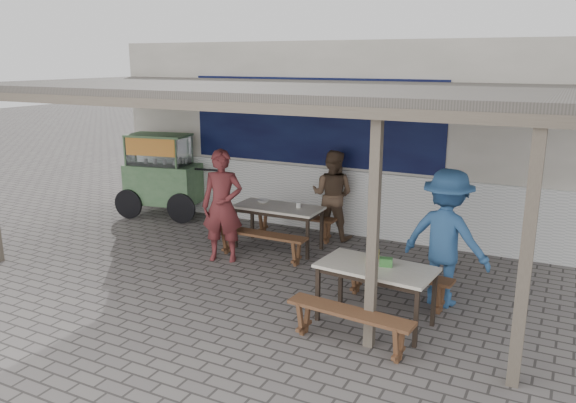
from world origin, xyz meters
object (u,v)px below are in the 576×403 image
(table_right, at_px, (376,272))
(condiment_jar, at_px, (299,205))
(table_left, at_px, (278,211))
(patron_right_table, at_px, (446,238))
(bench_left_street, at_px, (261,239))
(bench_left_wall, at_px, (294,220))
(condiment_bowl, at_px, (263,201))
(patron_wall_side, at_px, (332,195))
(tissue_box, at_px, (373,255))
(donation_box, at_px, (386,262))
(patron_street_side, at_px, (222,206))
(vendor_cart, at_px, (162,172))
(bench_right_wall, at_px, (397,279))
(bench_right_street, at_px, (349,320))

(table_right, bearing_deg, condiment_jar, 140.29)
(table_left, relative_size, patron_right_table, 0.82)
(bench_left_street, xyz_separation_m, bench_left_wall, (-0.01, 1.24, 0.00))
(condiment_bowl, bearing_deg, patron_wall_side, 42.31)
(tissue_box, relative_size, donation_box, 0.80)
(bench_left_wall, bearing_deg, table_left, -90.00)
(patron_right_table, height_order, condiment_jar, patron_right_table)
(patron_street_side, distance_m, donation_box, 3.18)
(tissue_box, bearing_deg, table_left, 142.25)
(table_left, bearing_deg, condiment_bowl, 162.42)
(vendor_cart, bearing_deg, patron_street_side, -42.89)
(vendor_cart, bearing_deg, bench_left_wall, -12.67)
(bench_right_wall, height_order, vendor_cart, vendor_cart)
(bench_left_street, xyz_separation_m, vendor_cart, (-3.11, 1.37, 0.58))
(table_left, distance_m, condiment_bowl, 0.38)
(bench_left_wall, height_order, condiment_jar, condiment_jar)
(bench_right_wall, xyz_separation_m, patron_wall_side, (-1.87, 2.22, 0.47))
(patron_right_table, bearing_deg, bench_left_wall, -15.33)
(table_left, relative_size, bench_left_street, 0.94)
(bench_left_street, distance_m, table_right, 2.76)
(bench_right_street, distance_m, bench_right_wall, 1.43)
(patron_wall_side, height_order, patron_right_table, patron_right_table)
(vendor_cart, bearing_deg, table_right, -36.44)
(table_left, bearing_deg, patron_wall_side, 58.10)
(bench_right_wall, xyz_separation_m, tissue_box, (-0.18, -0.51, 0.47))
(tissue_box, distance_m, condiment_jar, 2.67)
(table_right, distance_m, tissue_box, 0.27)
(tissue_box, bearing_deg, patron_street_side, 163.05)
(bench_right_street, xyz_separation_m, donation_box, (0.17, 0.76, 0.46))
(donation_box, bearing_deg, patron_wall_side, 123.46)
(patron_street_side, bearing_deg, bench_right_wall, -26.15)
(table_left, height_order, condiment_bowl, condiment_bowl)
(bench_left_wall, height_order, vendor_cart, vendor_cart)
(vendor_cart, xyz_separation_m, tissue_box, (5.39, -2.52, -0.11))
(bench_left_wall, xyz_separation_m, tissue_box, (2.28, -2.38, 0.47))
(patron_right_table, distance_m, condiment_jar, 2.87)
(patron_right_table, height_order, condiment_bowl, patron_right_table)
(table_left, height_order, tissue_box, tissue_box)
(tissue_box, distance_m, condiment_bowl, 3.23)
(table_right, relative_size, condiment_jar, 16.55)
(table_right, bearing_deg, tissue_box, 125.09)
(bench_left_street, bearing_deg, vendor_cart, 155.90)
(bench_right_wall, relative_size, patron_street_side, 0.83)
(bench_left_wall, distance_m, bench_right_wall, 3.09)
(bench_right_street, xyz_separation_m, patron_street_side, (-2.85, 1.76, 0.57))
(bench_left_wall, bearing_deg, table_right, -47.48)
(bench_right_street, distance_m, patron_wall_side, 4.06)
(bench_right_wall, distance_m, patron_wall_side, 2.93)
(patron_street_side, xyz_separation_m, tissue_box, (2.80, -0.85, -0.09))
(bench_right_wall, relative_size, tissue_box, 12.14)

